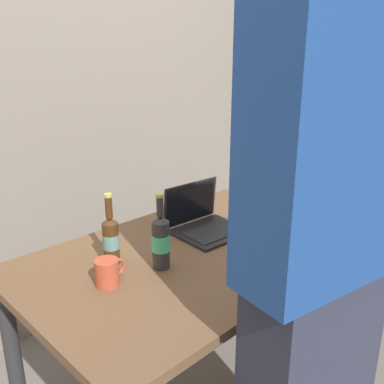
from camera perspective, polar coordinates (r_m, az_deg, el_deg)
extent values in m
cube|color=brown|center=(1.73, 0.41, -8.29)|extent=(1.39, 0.88, 0.03)
cylinder|color=#2D2D30|center=(2.19, 20.08, -14.24)|extent=(0.06, 0.06, 0.69)
cylinder|color=#2D2D30|center=(1.92, -22.99, -19.79)|extent=(0.06, 0.06, 0.69)
cylinder|color=#2D2D30|center=(2.54, 4.53, -8.38)|extent=(0.06, 0.06, 0.69)
cube|color=black|center=(1.88, 2.57, -5.36)|extent=(0.32, 0.28, 0.01)
cube|color=#232326|center=(1.86, 3.02, -5.33)|extent=(0.26, 0.17, 0.00)
cube|color=black|center=(1.93, -0.20, -1.38)|extent=(0.31, 0.04, 0.19)
cube|color=black|center=(1.93, -0.12, -1.41)|extent=(0.28, 0.04, 0.18)
cylinder|color=#333333|center=(1.56, -4.22, -7.13)|extent=(0.07, 0.07, 0.18)
cone|color=#333333|center=(1.52, -4.31, -3.65)|extent=(0.07, 0.07, 0.02)
cylinder|color=#333333|center=(1.50, -4.35, -1.98)|extent=(0.03, 0.03, 0.07)
cylinder|color=#BFB74C|center=(1.49, -4.39, -0.48)|extent=(0.03, 0.03, 0.01)
cylinder|color=#4BE296|center=(1.55, -4.23, -6.83)|extent=(0.07, 0.07, 0.06)
cylinder|color=#472B14|center=(1.62, -10.87, -6.81)|extent=(0.06, 0.06, 0.16)
cone|color=#472B14|center=(1.58, -11.07, -3.80)|extent=(0.06, 0.06, 0.02)
cylinder|color=#472B14|center=(1.56, -11.18, -2.07)|extent=(0.03, 0.03, 0.08)
cylinder|color=#BFB74C|center=(1.55, -11.28, -0.46)|extent=(0.03, 0.03, 0.01)
cylinder|color=slate|center=(1.61, -10.89, -6.55)|extent=(0.06, 0.06, 0.06)
cube|color=#1E4793|center=(1.06, 18.27, 5.44)|extent=(0.49, 0.28, 0.68)
cylinder|color=#BF4C33|center=(1.49, -11.42, -10.62)|extent=(0.08, 0.08, 0.09)
torus|color=#BF4C33|center=(1.51, -10.04, -9.95)|extent=(0.06, 0.01, 0.06)
cube|color=gray|center=(2.35, -17.03, 13.03)|extent=(6.00, 0.10, 2.60)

